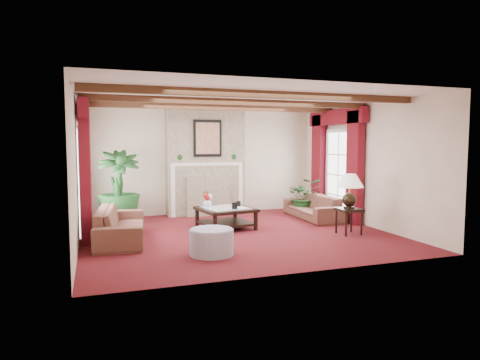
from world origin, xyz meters
name	(u,v)px	position (x,y,z in m)	size (l,w,h in m)	color
floor	(237,234)	(0.00, 0.00, 0.00)	(6.00, 6.00, 0.00)	#4C0D11
ceiling	(237,99)	(0.00, 0.00, 2.70)	(6.00, 6.00, 0.00)	white
back_wall	(204,162)	(0.00, 2.75, 1.35)	(6.00, 0.02, 2.70)	beige
left_wall	(77,171)	(-3.00, 0.00, 1.35)	(0.02, 5.50, 2.70)	beige
right_wall	(365,165)	(3.00, 0.00, 1.35)	(0.02, 5.50, 2.70)	beige
ceiling_beams	(237,102)	(0.00, 0.00, 2.64)	(6.00, 3.00, 0.12)	#3C2513
fireplace	(205,109)	(0.00, 2.55, 2.70)	(2.00, 0.52, 2.70)	tan
french_door_left	(79,128)	(-2.97, 1.00, 2.13)	(0.10, 1.10, 2.16)	white
french_door_right	(340,131)	(2.97, 1.00, 2.13)	(0.10, 1.10, 2.16)	white
curtains_left	(84,107)	(-2.86, 1.00, 2.55)	(0.20, 2.40, 2.55)	#4F0A0F
curtains_right	(336,113)	(2.86, 1.00, 2.55)	(0.20, 2.40, 2.55)	#4F0A0F
sofa_left	(121,219)	(-2.26, 0.15, 0.41)	(0.85, 2.18, 0.83)	#390F1C
sofa_right	(313,203)	(2.31, 1.09, 0.38)	(0.65, 1.97, 0.76)	#390F1C
potted_palm	(119,204)	(-2.20, 1.84, 0.47)	(1.05, 1.74, 0.94)	black
small_plant	(304,200)	(2.38, 1.69, 0.37)	(1.09, 1.15, 0.73)	black
coffee_table	(226,218)	(-0.05, 0.62, 0.22)	(1.08, 1.08, 0.44)	black
side_table	(349,221)	(2.13, -0.74, 0.26)	(0.45, 0.45, 0.53)	black
ottoman	(212,242)	(-0.91, -1.40, 0.21)	(0.72, 0.72, 0.42)	#9492A5
table_lamp	(349,191)	(2.13, -0.74, 0.88)	(0.56, 0.56, 0.71)	black
flower_vase	(207,202)	(-0.38, 0.90, 0.54)	(0.25, 0.26, 0.19)	silver
book	(238,203)	(0.15, 0.39, 0.58)	(0.20, 0.05, 0.27)	black
photo_frame_a	(235,206)	(0.05, 0.33, 0.52)	(0.11, 0.02, 0.15)	black
photo_frame_b	(238,204)	(0.26, 0.70, 0.51)	(0.10, 0.02, 0.12)	black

